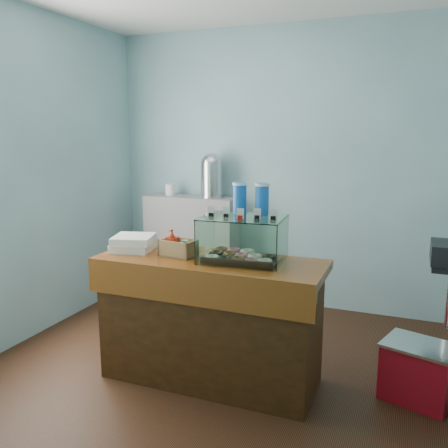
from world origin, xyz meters
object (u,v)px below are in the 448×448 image
at_px(display_case, 244,235).
at_px(red_cooler, 418,372).
at_px(counter, 210,319).
at_px(coffee_urn, 212,174).

distance_m(display_case, red_cooler, 1.47).
height_order(counter, red_cooler, counter).
bearing_deg(display_case, coffee_urn, 116.23).
height_order(counter, coffee_urn, coffee_urn).
relative_size(display_case, red_cooler, 1.11).
height_order(display_case, coffee_urn, coffee_urn).
bearing_deg(coffee_urn, counter, -67.17).
bearing_deg(counter, red_cooler, 10.82).
relative_size(display_case, coffee_urn, 1.28).
bearing_deg(counter, coffee_urn, 112.83).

